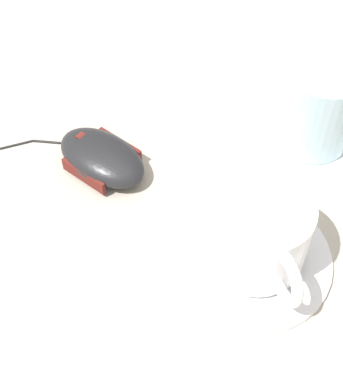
# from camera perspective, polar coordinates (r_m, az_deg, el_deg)

# --- Properties ---
(ground_plane) EXTENTS (3.00, 3.00, 0.00)m
(ground_plane) POSITION_cam_1_polar(r_m,az_deg,el_deg) (0.61, 5.22, 1.21)
(ground_plane) COLOR #B2A899
(saucer) EXTENTS (0.15, 0.15, 0.01)m
(saucer) POSITION_cam_1_polar(r_m,az_deg,el_deg) (0.55, 7.52, -6.23)
(saucer) COLOR white
(saucer) RESTS_ON ground
(coffee_cup) EXTENTS (0.10, 0.11, 0.07)m
(coffee_cup) POSITION_cam_1_polar(r_m,az_deg,el_deg) (0.52, 8.52, -4.00)
(coffee_cup) COLOR white
(coffee_cup) RESTS_ON saucer
(computer_mouse) EXTENTS (0.07, 0.11, 0.03)m
(computer_mouse) POSITION_cam_1_polar(r_m,az_deg,el_deg) (0.61, -6.77, 3.37)
(computer_mouse) COLOR black
(computer_mouse) RESTS_ON ground
(napkin_under_glass) EXTENTS (0.17, 0.17, 0.00)m
(napkin_under_glass) POSITION_cam_1_polar(r_m,az_deg,el_deg) (0.67, 13.61, 5.29)
(napkin_under_glass) COLOR white
(napkin_under_glass) RESTS_ON ground
(drinking_glass) EXTENTS (0.08, 0.08, 0.09)m
(drinking_glass) POSITION_cam_1_polar(r_m,az_deg,el_deg) (0.63, 14.08, 8.01)
(drinking_glass) COLOR silver
(drinking_glass) RESTS_ON napkin_under_glass
(napkin_spare) EXTENTS (0.22, 0.22, 0.00)m
(napkin_spare) POSITION_cam_1_polar(r_m,az_deg,el_deg) (0.74, 0.37, 12.52)
(napkin_spare) COLOR white
(napkin_spare) RESTS_ON ground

